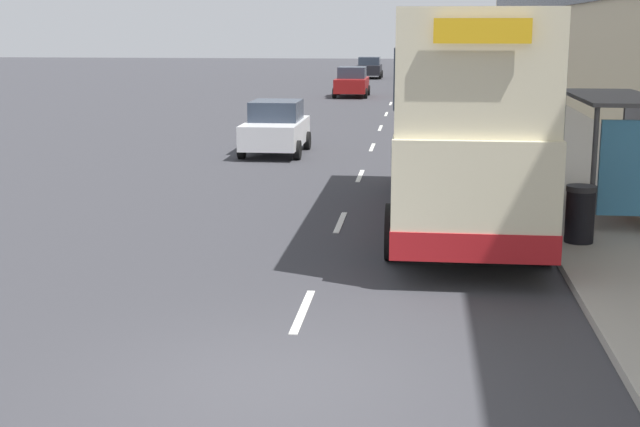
# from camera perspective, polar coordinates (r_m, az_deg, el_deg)

# --- Properties ---
(ground_plane) EXTENTS (220.00, 220.00, 0.00)m
(ground_plane) POSITION_cam_1_polar(r_m,az_deg,el_deg) (10.34, -3.12, -10.93)
(ground_plane) COLOR #38383D
(pavement) EXTENTS (5.00, 93.00, 0.14)m
(pavement) POSITION_cam_1_polar(r_m,az_deg,el_deg) (48.31, 12.32, 6.87)
(pavement) COLOR #A39E93
(pavement) RESTS_ON ground_plane
(lane_mark_0) EXTENTS (0.12, 2.00, 0.01)m
(lane_mark_0) POSITION_cam_1_polar(r_m,az_deg,el_deg) (12.85, -1.11, -6.26)
(lane_mark_0) COLOR silver
(lane_mark_0) RESTS_ON ground_plane
(lane_mark_1) EXTENTS (0.12, 2.00, 0.01)m
(lane_mark_1) POSITION_cam_1_polar(r_m,az_deg,el_deg) (18.62, 1.32, -0.56)
(lane_mark_1) COLOR silver
(lane_mark_1) RESTS_ON ground_plane
(lane_mark_2) EXTENTS (0.12, 2.00, 0.01)m
(lane_mark_2) POSITION_cam_1_polar(r_m,az_deg,el_deg) (24.50, 2.58, 2.42)
(lane_mark_2) COLOR silver
(lane_mark_2) RESTS_ON ground_plane
(lane_mark_3) EXTENTS (0.12, 2.00, 0.01)m
(lane_mark_3) POSITION_cam_1_polar(r_m,az_deg,el_deg) (30.43, 3.36, 4.25)
(lane_mark_3) COLOR silver
(lane_mark_3) RESTS_ON ground_plane
(lane_mark_4) EXTENTS (0.12, 2.00, 0.01)m
(lane_mark_4) POSITION_cam_1_polar(r_m,az_deg,el_deg) (36.39, 3.88, 5.48)
(lane_mark_4) COLOR silver
(lane_mark_4) RESTS_ON ground_plane
(lane_mark_5) EXTENTS (0.12, 2.00, 0.01)m
(lane_mark_5) POSITION_cam_1_polar(r_m,az_deg,el_deg) (42.35, 4.26, 6.37)
(lane_mark_5) COLOR silver
(lane_mark_5) RESTS_ON ground_plane
(lane_mark_6) EXTENTS (0.12, 2.00, 0.01)m
(lane_mark_6) POSITION_cam_1_polar(r_m,az_deg,el_deg) (48.33, 4.55, 7.03)
(lane_mark_6) COLOR silver
(lane_mark_6) RESTS_ON ground_plane
(bus_shelter) EXTENTS (1.60, 4.20, 2.48)m
(bus_shelter) POSITION_cam_1_polar(r_m,az_deg,el_deg) (19.36, 18.87, 4.90)
(bus_shelter) COLOR #4C4C51
(bus_shelter) RESTS_ON ground_plane
(double_decker_bus_near) EXTENTS (2.85, 10.25, 4.30)m
(double_decker_bus_near) POSITION_cam_1_polar(r_m,az_deg,el_deg) (18.44, 9.14, 6.34)
(double_decker_bus_near) COLOR beige
(double_decker_bus_near) RESTS_ON ground_plane
(car_0) EXTENTS (1.95, 3.88, 1.70)m
(car_0) POSITION_cam_1_polar(r_m,az_deg,el_deg) (28.80, -2.85, 5.50)
(car_0) COLOR silver
(car_0) RESTS_ON ground_plane
(car_1) EXTENTS (2.10, 3.96, 1.69)m
(car_1) POSITION_cam_1_polar(r_m,az_deg,el_deg) (72.84, 3.17, 9.30)
(car_1) COLOR black
(car_1) RESTS_ON ground_plane
(car_2) EXTENTS (2.01, 4.02, 1.74)m
(car_2) POSITION_cam_1_polar(r_m,az_deg,el_deg) (53.02, 2.05, 8.40)
(car_2) COLOR maroon
(car_2) RESTS_ON ground_plane
(car_3) EXTENTS (1.91, 4.52, 1.73)m
(car_3) POSITION_cam_1_polar(r_m,az_deg,el_deg) (60.00, 6.81, 8.72)
(car_3) COLOR maroon
(car_3) RESTS_ON ground_plane
(pedestrian_1) EXTENTS (0.32, 0.32, 1.64)m
(pedestrian_1) POSITION_cam_1_polar(r_m,az_deg,el_deg) (22.69, 17.96, 3.59)
(pedestrian_1) COLOR #23232D
(pedestrian_1) RESTS_ON ground_plane
(litter_bin) EXTENTS (0.55, 0.55, 1.05)m
(litter_bin) POSITION_cam_1_polar(r_m,az_deg,el_deg) (16.90, 16.31, -0.02)
(litter_bin) COLOR black
(litter_bin) RESTS_ON ground_plane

